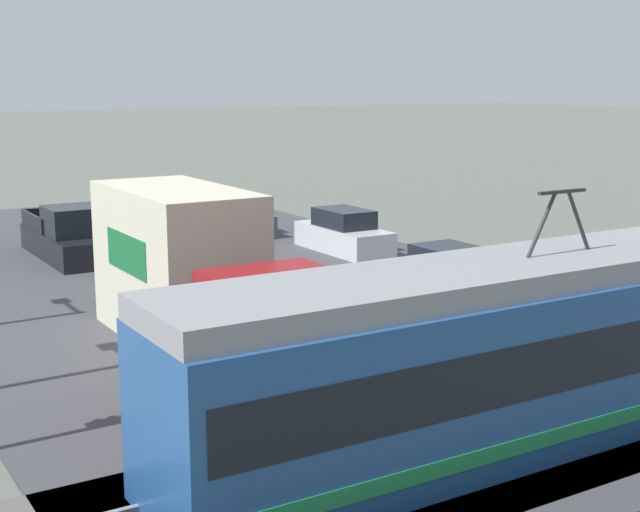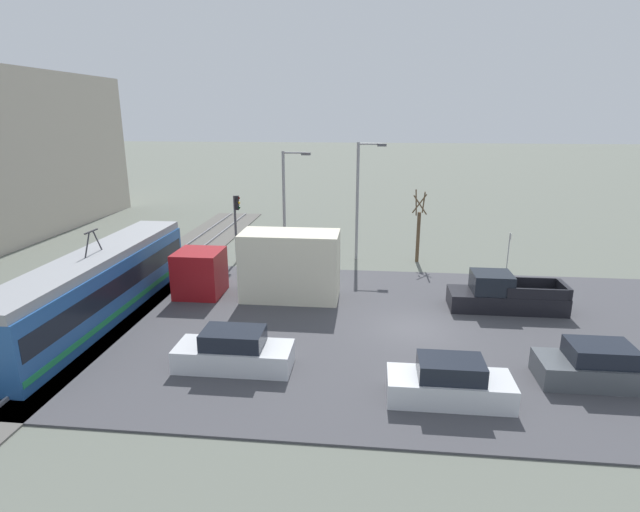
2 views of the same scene
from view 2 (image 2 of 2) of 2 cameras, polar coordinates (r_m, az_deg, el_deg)
ground_plane at (r=24.24m, az=10.59°, el=-8.37°), size 320.00×320.00×0.00m
road_surface at (r=24.23m, az=10.59°, el=-8.28°), size 17.86×37.13×0.08m
rail_bed at (r=27.60m, az=-23.64°, el=-6.31°), size 53.91×4.40×0.22m
light_rail_tram at (r=27.06m, az=-24.03°, el=-3.16°), size 15.33×2.67×4.38m
box_truck at (r=27.39m, az=-5.97°, el=-1.30°), size 2.58×8.97×3.71m
pickup_truck at (r=27.56m, az=20.28°, el=-4.28°), size 1.98×5.81×1.94m
sedan_car_0 at (r=21.82m, az=29.17°, el=-11.01°), size 1.88×4.39×1.57m
sedan_car_1 at (r=18.67m, az=14.58°, el=-13.92°), size 1.73×4.36×1.58m
sedan_car_2 at (r=20.50m, az=-9.80°, el=-10.75°), size 1.82×4.64×1.60m
traffic_light_pole at (r=34.25m, az=-9.53°, el=4.19°), size 0.28×0.47×4.61m
street_tree at (r=34.67m, az=11.18°, el=2.94°), size 1.17×0.97×4.94m
street_lamp_near_crossing at (r=34.29m, az=4.64°, el=7.15°), size 0.36×1.95×8.07m
street_lamp_mid_block at (r=34.55m, az=-3.79°, el=6.72°), size 0.36×1.95×7.47m
no_parking_sign at (r=34.20m, az=20.77°, el=0.80°), size 0.32×0.08×2.55m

